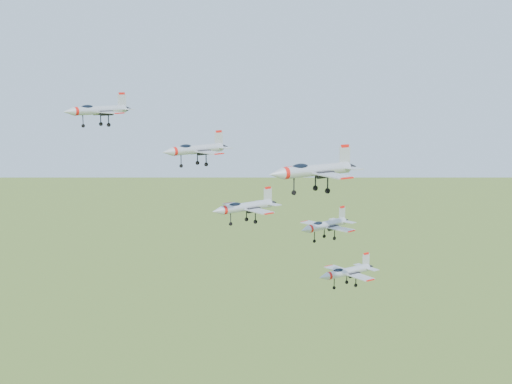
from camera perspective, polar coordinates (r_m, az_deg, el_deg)
jet_lead at (r=111.31m, az=-12.55°, el=6.42°), size 12.10×10.11×3.24m
jet_left_high at (r=104.28m, az=-4.87°, el=3.43°), size 11.92×9.88×3.19m
jet_right_high at (r=86.19m, az=4.61°, el=1.76°), size 13.37×11.04×3.58m
jet_left_low at (r=118.08m, az=-0.90°, el=-1.19°), size 13.54×11.15×3.62m
jet_right_low at (r=105.57m, az=5.55°, el=-2.65°), size 10.94×9.14×2.93m
jet_trail at (r=127.09m, az=7.24°, el=-6.35°), size 12.97×10.65×3.48m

